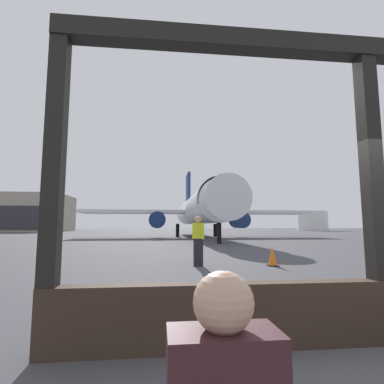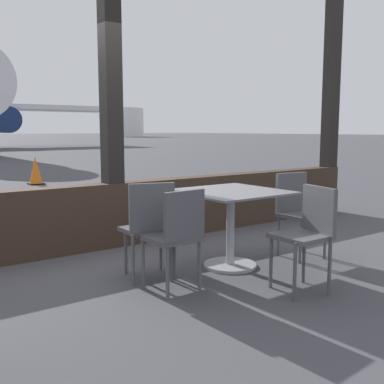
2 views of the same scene
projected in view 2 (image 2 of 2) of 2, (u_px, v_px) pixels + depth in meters
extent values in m
cube|color=#38281E|center=(114.00, 214.00, 5.37)|extent=(8.04, 0.24, 0.74)
cube|color=black|center=(111.00, 87.00, 5.18)|extent=(0.20, 0.20, 3.64)
cube|color=black|center=(331.00, 100.00, 7.48)|extent=(0.20, 0.20, 3.64)
cube|color=slate|center=(231.00, 192.00, 4.49)|extent=(0.96, 0.96, 0.02)
cylinder|color=#9EA0A5|center=(230.00, 230.00, 4.54)|extent=(0.08, 0.08, 0.74)
cylinder|color=#9EA0A5|center=(230.00, 265.00, 4.59)|extent=(0.52, 0.52, 0.03)
cube|color=#4C4C51|center=(147.00, 230.00, 4.20)|extent=(0.40, 0.40, 0.04)
cube|color=#4C4C51|center=(152.00, 208.00, 4.00)|extent=(0.39, 0.16, 0.42)
cylinder|color=#4C4C51|center=(126.00, 251.00, 4.33)|extent=(0.03, 0.03, 0.45)
cylinder|color=#4C4C51|center=(161.00, 248.00, 4.44)|extent=(0.03, 0.03, 0.45)
cylinder|color=#4C4C51|center=(133.00, 260.00, 4.01)|extent=(0.03, 0.03, 0.45)
cylinder|color=#4C4C51|center=(171.00, 257.00, 4.12)|extent=(0.03, 0.03, 0.45)
cube|color=#4C4C51|center=(171.00, 238.00, 3.89)|extent=(0.40, 0.40, 0.04)
cube|color=#4C4C51|center=(185.00, 215.00, 3.73)|extent=(0.40, 0.07, 0.40)
cylinder|color=#4C4C51|center=(143.00, 263.00, 3.94)|extent=(0.03, 0.03, 0.44)
cylinder|color=#4C4C51|center=(174.00, 256.00, 4.16)|extent=(0.03, 0.03, 0.44)
cylinder|color=#4C4C51|center=(167.00, 272.00, 3.68)|extent=(0.03, 0.03, 0.44)
cylinder|color=#4C4C51|center=(199.00, 264.00, 3.90)|extent=(0.03, 0.03, 0.44)
cube|color=#4C4C51|center=(300.00, 236.00, 3.83)|extent=(0.40, 0.40, 0.04)
cube|color=#4C4C51|center=(319.00, 209.00, 3.87)|extent=(0.13, 0.40, 0.39)
cylinder|color=#4C4C51|center=(295.00, 272.00, 3.64)|extent=(0.03, 0.03, 0.47)
cylinder|color=#4C4C51|center=(271.00, 261.00, 3.95)|extent=(0.03, 0.03, 0.47)
cylinder|color=#4C4C51|center=(330.00, 267.00, 3.77)|extent=(0.03, 0.03, 0.47)
cylinder|color=#4C4C51|center=(304.00, 257.00, 4.08)|extent=(0.03, 0.03, 0.47)
cube|color=#4C4C51|center=(302.00, 215.00, 4.86)|extent=(0.40, 0.40, 0.04)
cube|color=#4C4C51|center=(291.00, 192.00, 4.99)|extent=(0.40, 0.09, 0.42)
cylinder|color=#4C4C51|center=(325.00, 238.00, 4.83)|extent=(0.03, 0.03, 0.45)
cylinder|color=#4C4C51|center=(300.00, 242.00, 4.67)|extent=(0.03, 0.03, 0.45)
cylinder|color=#4C4C51|center=(302.00, 232.00, 5.12)|extent=(0.03, 0.03, 0.45)
cylinder|color=#4C4C51|center=(278.00, 235.00, 4.96)|extent=(0.03, 0.03, 0.45)
cube|color=silver|center=(31.00, 108.00, 36.56)|extent=(13.13, 4.20, 0.36)
cylinder|color=navy|center=(3.00, 120.00, 34.11)|extent=(1.90, 3.20, 1.90)
cone|color=orange|center=(36.00, 170.00, 11.42)|extent=(0.32, 0.32, 0.69)
cube|color=black|center=(36.00, 184.00, 11.46)|extent=(0.36, 0.36, 0.03)
cylinder|color=white|center=(122.00, 122.00, 88.11)|extent=(8.16, 8.16, 5.37)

